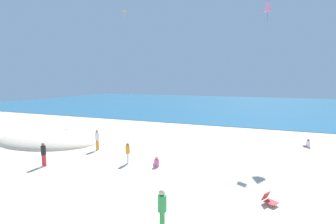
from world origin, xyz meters
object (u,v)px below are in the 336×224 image
object	(u,v)px
kite_pink	(268,6)
person_3	(128,152)
person_0	(44,153)
beach_chair_far_left	(269,199)
kite_orange	(124,11)
person_1	(308,144)
person_2	(162,208)
person_4	(97,138)
person_5	(157,163)

from	to	relation	value
kite_pink	person_3	bearing A→B (deg)	-129.82
person_0	person_3	size ratio (longest dim) A/B	1.10
beach_chair_far_left	kite_orange	distance (m)	30.83
person_1	person_2	bearing A→B (deg)	56.82
person_1	person_3	size ratio (longest dim) A/B	0.49
beach_chair_far_left	person_3	world-z (taller)	person_3
person_2	person_4	xyz separation A→B (m)	(-9.57, 8.55, 0.01)
person_1	person_5	size ratio (longest dim) A/B	1.01
beach_chair_far_left	kite_pink	distance (m)	17.82
person_4	person_5	world-z (taller)	person_4
beach_chair_far_left	kite_pink	xyz separation A→B (m)	(-0.66, 12.92, 12.25)
person_0	person_4	bearing A→B (deg)	-20.90
person_2	kite_pink	world-z (taller)	kite_pink
person_0	person_1	distance (m)	21.38
person_0	person_5	bearing A→B (deg)	-78.89
person_2	person_4	distance (m)	12.83
beach_chair_far_left	person_3	distance (m)	9.63
person_2	person_3	bearing A→B (deg)	92.49
beach_chair_far_left	person_4	size ratio (longest dim) A/B	0.46
person_2	kite_pink	distance (m)	20.62
kite_orange	person_1	bearing A→B (deg)	-16.20
person_4	kite_pink	bearing A→B (deg)	22.53
person_0	kite_orange	size ratio (longest dim) A/B	1.22
person_1	kite_orange	world-z (taller)	kite_orange
person_1	person_3	distance (m)	15.78
beach_chair_far_left	person_2	size ratio (longest dim) A/B	0.46
person_0	kite_orange	world-z (taller)	kite_orange
person_0	person_1	bearing A→B (deg)	-64.77
person_1	person_5	bearing A→B (deg)	33.02
person_3	person_5	world-z (taller)	person_3
person_0	person_1	world-z (taller)	person_0
person_4	person_5	xyz separation A→B (m)	(6.30, -1.86, -0.75)
beach_chair_far_left	person_1	xyz separation A→B (m)	(3.17, 12.34, 0.02)
person_2	person_4	world-z (taller)	person_4
person_3	kite_orange	world-z (taller)	kite_orange
beach_chair_far_left	person_1	world-z (taller)	person_1
beach_chair_far_left	kite_orange	world-z (taller)	kite_orange
person_3	kite_pink	size ratio (longest dim) A/B	0.75
person_2	person_1	bearing A→B (deg)	29.44
person_3	person_4	world-z (taller)	person_4
person_1	kite_orange	bearing A→B (deg)	-26.07
beach_chair_far_left	person_3	xyz separation A→B (m)	(-9.24, 2.62, 0.61)
person_4	person_5	distance (m)	6.61
person_1	person_5	distance (m)	14.03
person_3	person_4	distance (m)	4.63
person_3	person_4	bearing A→B (deg)	-53.50
person_0	person_5	distance (m)	7.73
person_2	person_5	distance (m)	7.49
person_3	person_4	size ratio (longest dim) A/B	0.84
person_4	kite_orange	xyz separation A→B (m)	(-5.82, 14.20, 14.27)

